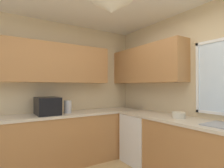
# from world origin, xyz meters

# --- Properties ---
(room_shell) EXTENTS (4.01, 3.38, 2.67)m
(room_shell) POSITION_xyz_m (-0.80, 0.53, 1.84)
(room_shell) COLOR beige
(room_shell) RESTS_ON ground_plane
(counter_run_left) EXTENTS (0.65, 2.99, 0.91)m
(counter_run_left) POSITION_xyz_m (-1.64, 0.00, 0.45)
(counter_run_left) COLOR #AD7542
(counter_run_left) RESTS_ON ground_plane
(counter_run_back) EXTENTS (3.10, 0.65, 0.91)m
(counter_run_back) POSITION_xyz_m (0.21, 1.32, 0.45)
(counter_run_back) COLOR #AD7542
(counter_run_back) RESTS_ON ground_plane
(dishwasher) EXTENTS (0.60, 0.60, 0.86)m
(dishwasher) POSITION_xyz_m (-0.98, 1.29, 0.43)
(dishwasher) COLOR white
(dishwasher) RESTS_ON ground_plane
(microwave) EXTENTS (0.48, 0.36, 0.29)m
(microwave) POSITION_xyz_m (-1.64, -0.24, 1.05)
(microwave) COLOR black
(microwave) RESTS_ON counter_run_left
(kettle) EXTENTS (0.13, 0.13, 0.22)m
(kettle) POSITION_xyz_m (-1.62, 0.10, 1.02)
(kettle) COLOR #B7B7BC
(kettle) RESTS_ON counter_run_left
(bowl) EXTENTS (0.19, 0.19, 0.09)m
(bowl) POSITION_xyz_m (-0.21, 1.32, 0.95)
(bowl) COLOR beige
(bowl) RESTS_ON counter_run_back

